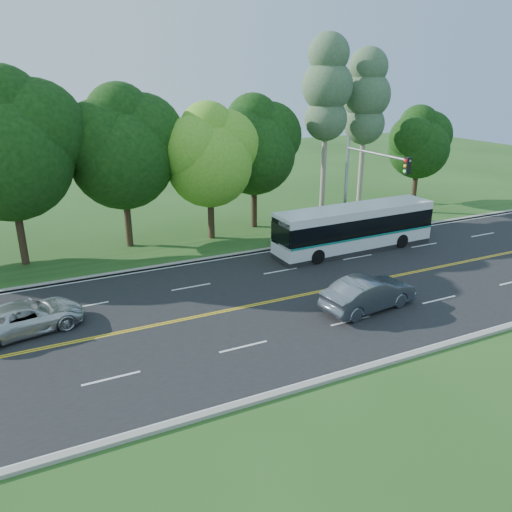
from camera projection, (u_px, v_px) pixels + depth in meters
name	position (u px, v px, depth m)	size (l,w,h in m)	color
ground	(320.00, 292.00, 26.54)	(120.00, 120.00, 0.00)	#244E1A
road	(320.00, 292.00, 26.53)	(60.00, 14.00, 0.02)	black
curb_north	(261.00, 250.00, 32.59)	(60.00, 0.30, 0.15)	gray
curb_south	(413.00, 355.00, 20.44)	(60.00, 0.30, 0.15)	gray
grass_verge	(249.00, 243.00, 34.17)	(60.00, 4.00, 0.10)	#244E1A
lane_markings	(318.00, 292.00, 26.49)	(57.60, 13.82, 0.00)	gold
tree_row	(157.00, 142.00, 32.47)	(44.70, 9.10, 13.84)	black
bougainvillea_hedge	(344.00, 224.00, 36.10)	(9.50, 2.25, 1.50)	maroon
traffic_signal	(364.00, 177.00, 32.14)	(0.42, 6.10, 7.00)	#92959A
transit_bus	(354.00, 229.00, 32.37)	(11.17, 2.73, 2.91)	silver
sedan	(369.00, 293.00, 24.31)	(1.73, 4.97, 1.64)	slate
suv	(27.00, 317.00, 22.23)	(2.27, 4.93, 1.37)	silver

